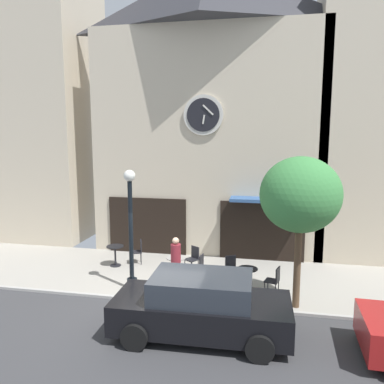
% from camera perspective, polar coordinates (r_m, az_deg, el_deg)
% --- Properties ---
extents(ground_plane, '(27.95, 10.19, 0.13)m').
position_cam_1_polar(ground_plane, '(11.50, -5.74, -17.00)').
color(ground_plane, '#9E998E').
extents(clock_building, '(9.30, 3.83, 11.62)m').
position_cam_1_polar(clock_building, '(16.44, 2.48, 12.49)').
color(clock_building, beige).
rests_on(clock_building, ground_plane).
extents(neighbor_building_left, '(6.47, 4.33, 15.36)m').
position_cam_1_polar(neighbor_building_left, '(20.81, -23.38, 15.61)').
color(neighbor_building_left, beige).
rests_on(neighbor_building_left, ground_plane).
extents(street_lamp, '(0.36, 0.36, 3.83)m').
position_cam_1_polar(street_lamp, '(12.30, -8.98, -5.53)').
color(street_lamp, black).
rests_on(street_lamp, ground_plane).
extents(street_tree, '(2.23, 2.01, 4.33)m').
position_cam_1_polar(street_tree, '(11.07, 15.64, -0.49)').
color(street_tree, brown).
rests_on(street_tree, ground_plane).
extents(cafe_table_leftmost, '(0.64, 0.64, 0.77)m').
position_cam_1_polar(cafe_table_leftmost, '(14.94, -11.22, -8.72)').
color(cafe_table_leftmost, black).
rests_on(cafe_table_leftmost, ground_plane).
extents(cafe_table_center_right, '(0.68, 0.68, 0.72)m').
position_cam_1_polar(cafe_table_center_right, '(13.55, -2.35, -10.47)').
color(cafe_table_center_right, black).
rests_on(cafe_table_center_right, ground_plane).
extents(cafe_table_center, '(0.65, 0.65, 0.73)m').
position_cam_1_polar(cafe_table_center, '(12.63, 8.14, -12.05)').
color(cafe_table_center, black).
rests_on(cafe_table_center, ground_plane).
extents(cafe_chair_outer, '(0.56, 0.56, 0.90)m').
position_cam_1_polar(cafe_chair_outer, '(12.26, 4.78, -12.48)').
color(cafe_chair_outer, black).
rests_on(cafe_chair_outer, ground_plane).
extents(cafe_chair_corner, '(0.56, 0.56, 0.90)m').
position_cam_1_polar(cafe_chair_corner, '(14.13, 0.18, -9.51)').
color(cafe_chair_corner, black).
rests_on(cafe_chair_corner, ground_plane).
extents(cafe_chair_near_tree, '(0.55, 0.55, 0.90)m').
position_cam_1_polar(cafe_chair_near_tree, '(13.18, 5.85, -10.93)').
color(cafe_chair_near_tree, black).
rests_on(cafe_chair_near_tree, ground_plane).
extents(cafe_chair_near_lamp, '(0.52, 0.52, 0.90)m').
position_cam_1_polar(cafe_chair_near_lamp, '(15.07, -7.87, -8.41)').
color(cafe_chair_near_lamp, black).
rests_on(cafe_chair_near_lamp, ground_plane).
extents(cafe_chair_mid_row, '(0.46, 0.46, 0.90)m').
position_cam_1_polar(cafe_chair_mid_row, '(13.28, 0.98, -10.73)').
color(cafe_chair_mid_row, black).
rests_on(cafe_chair_mid_row, ground_plane).
extents(cafe_chair_by_entrance, '(0.50, 0.50, 0.90)m').
position_cam_1_polar(cafe_chair_by_entrance, '(12.41, 12.03, -12.37)').
color(cafe_chair_by_entrance, black).
rests_on(cafe_chair_by_entrance, ground_plane).
extents(pedestrian_maroon, '(0.42, 0.42, 1.67)m').
position_cam_1_polar(pedestrian_maroon, '(12.60, -2.39, -10.23)').
color(pedestrian_maroon, '#2D2D38').
rests_on(pedestrian_maroon, ground_plane).
extents(parked_car_black, '(4.34, 2.10, 1.55)m').
position_cam_1_polar(parked_car_black, '(9.88, 1.41, -16.45)').
color(parked_car_black, black).
rests_on(parked_car_black, ground_plane).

